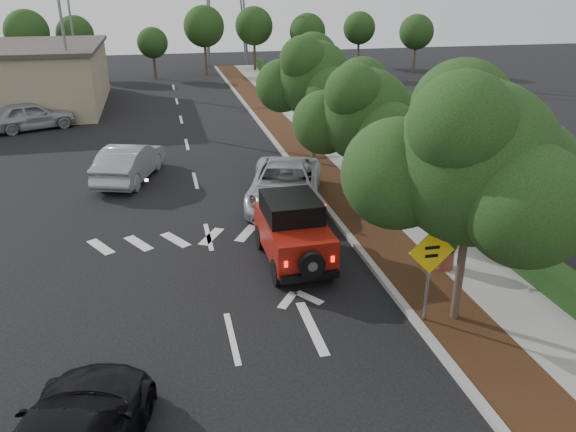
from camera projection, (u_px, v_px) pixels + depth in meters
name	position (u px, v px, depth m)	size (l,w,h in m)	color
ground	(232.00, 338.00, 13.57)	(120.00, 120.00, 0.00)	black
curb	(298.00, 171.00, 25.29)	(0.20, 70.00, 0.15)	#9E9B93
planting_strip	(319.00, 170.00, 25.50)	(1.80, 70.00, 0.12)	black
sidewalk	(359.00, 167.00, 25.89)	(2.00, 70.00, 0.12)	gray
hedge	(388.00, 158.00, 26.05)	(0.80, 70.00, 0.80)	black
transmission_tower	(228.00, 66.00, 57.99)	(7.00, 4.00, 28.00)	slate
street_tree_near	(453.00, 320.00, 14.28)	(3.80, 3.80, 5.92)	black
street_tree_mid	(360.00, 217.00, 20.57)	(3.20, 3.20, 5.32)	black
street_tree_far	(313.00, 165.00, 26.42)	(3.40, 3.40, 5.62)	black
light_pole_a	(76.00, 118.00, 35.62)	(2.00, 0.22, 9.00)	slate
light_pole_b	(80.00, 87.00, 46.21)	(2.00, 0.22, 9.00)	slate
red_jeep	(292.00, 229.00, 17.03)	(1.83, 3.99, 2.02)	black
silver_suv_ahead	(285.00, 184.00, 21.48)	(2.66, 5.77, 1.60)	#B1B3B9
silver_sedan_oncoming	(130.00, 162.00, 24.19)	(1.68, 4.81, 1.58)	#95979C
parked_suv	(31.00, 116.00, 32.48)	(1.94, 4.82, 1.64)	#9B9EA2
speed_hump_sign	(430.00, 263.00, 13.49)	(1.17, 0.10, 2.49)	slate
terracotta_planter	(446.00, 246.00, 16.43)	(0.69, 0.69, 1.20)	brown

